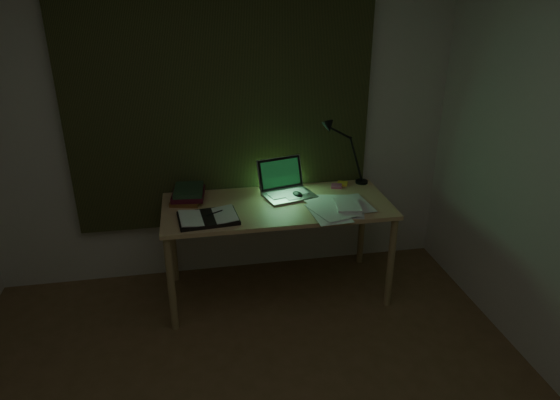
{
  "coord_description": "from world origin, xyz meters",
  "views": [
    {
      "loc": [
        -0.23,
        -1.62,
        2.19
      ],
      "look_at": [
        0.34,
        1.45,
        0.82
      ],
      "focal_mm": 32.0,
      "sensor_mm": 36.0,
      "label": 1
    }
  ],
  "objects_px": {
    "desk": "(277,249)",
    "laptop": "(289,180)",
    "loose_papers": "(339,206)",
    "open_textbook": "(208,217)",
    "book_stack": "(188,193)",
    "desk_lamp": "(364,151)"
  },
  "relations": [
    {
      "from": "desk",
      "to": "loose_papers",
      "type": "relative_size",
      "value": 4.03
    },
    {
      "from": "book_stack",
      "to": "desk_lamp",
      "type": "relative_size",
      "value": 0.51
    },
    {
      "from": "desk",
      "to": "laptop",
      "type": "relative_size",
      "value": 4.03
    },
    {
      "from": "open_textbook",
      "to": "desk_lamp",
      "type": "relative_size",
      "value": 0.74
    },
    {
      "from": "laptop",
      "to": "book_stack",
      "type": "bearing_deg",
      "value": 160.09
    },
    {
      "from": "desk",
      "to": "loose_papers",
      "type": "bearing_deg",
      "value": -17.09
    },
    {
      "from": "desk",
      "to": "book_stack",
      "type": "bearing_deg",
      "value": 163.57
    },
    {
      "from": "desk",
      "to": "laptop",
      "type": "xyz_separation_m",
      "value": [
        0.11,
        0.12,
        0.5
      ]
    },
    {
      "from": "desk",
      "to": "loose_papers",
      "type": "distance_m",
      "value": 0.58
    },
    {
      "from": "open_textbook",
      "to": "book_stack",
      "type": "distance_m",
      "value": 0.38
    },
    {
      "from": "desk",
      "to": "desk_lamp",
      "type": "bearing_deg",
      "value": 21.25
    },
    {
      "from": "laptop",
      "to": "loose_papers",
      "type": "bearing_deg",
      "value": -53.25
    },
    {
      "from": "desk_lamp",
      "to": "loose_papers",
      "type": "bearing_deg",
      "value": -114.45
    },
    {
      "from": "open_textbook",
      "to": "book_stack",
      "type": "relative_size",
      "value": 1.46
    },
    {
      "from": "book_stack",
      "to": "desk_lamp",
      "type": "xyz_separation_m",
      "value": [
        1.35,
        0.1,
        0.21
      ]
    },
    {
      "from": "desk",
      "to": "book_stack",
      "type": "relative_size",
      "value": 6.04
    },
    {
      "from": "desk",
      "to": "open_textbook",
      "type": "bearing_deg",
      "value": -161.11
    },
    {
      "from": "desk_lamp",
      "to": "laptop",
      "type": "bearing_deg",
      "value": -152.7
    },
    {
      "from": "open_textbook",
      "to": "book_stack",
      "type": "xyz_separation_m",
      "value": [
        -0.13,
        0.35,
        0.04
      ]
    },
    {
      "from": "desk",
      "to": "book_stack",
      "type": "distance_m",
      "value": 0.77
    },
    {
      "from": "open_textbook",
      "to": "laptop",
      "type": "bearing_deg",
      "value": 19.76
    },
    {
      "from": "desk",
      "to": "desk_lamp",
      "type": "distance_m",
      "value": 1.0
    }
  ]
}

